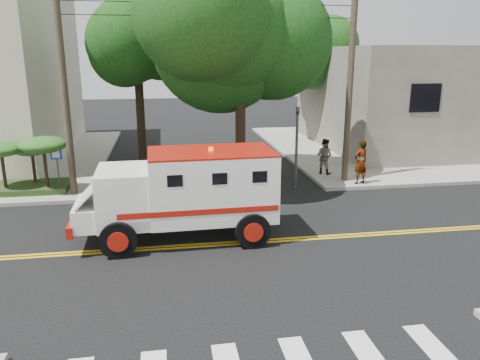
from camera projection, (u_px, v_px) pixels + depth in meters
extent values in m
plane|color=black|center=(227.00, 244.00, 14.67)|extent=(100.00, 100.00, 0.00)
cube|color=gray|center=(409.00, 146.00, 29.62)|extent=(17.00, 17.00, 0.15)
cube|color=#655F56|center=(432.00, 96.00, 29.53)|extent=(14.00, 12.00, 6.00)
cylinder|color=#382D23|center=(64.00, 87.00, 18.33)|extent=(0.28, 0.28, 9.00)
cylinder|color=#382D23|center=(350.00, 84.00, 20.38)|extent=(0.28, 0.28, 9.00)
cylinder|color=black|center=(240.00, 108.00, 20.18)|extent=(0.44, 0.44, 7.00)
sphere|color=#0E360F|center=(240.00, 23.00, 19.26)|extent=(5.32, 5.32, 5.32)
sphere|color=#0E360F|center=(272.00, 7.00, 18.57)|extent=(4.56, 4.56, 4.56)
cylinder|color=black|center=(140.00, 111.00, 24.89)|extent=(0.44, 0.44, 5.60)
sphere|color=#0E360F|center=(137.00, 57.00, 24.16)|extent=(3.92, 3.92, 3.92)
sphere|color=#0E360F|center=(153.00, 48.00, 23.65)|extent=(3.36, 3.36, 3.36)
cylinder|color=black|center=(322.00, 98.00, 30.46)|extent=(0.44, 0.44, 5.95)
sphere|color=#0E360F|center=(325.00, 50.00, 29.68)|extent=(4.20, 4.20, 4.20)
sphere|color=#0E360F|center=(342.00, 43.00, 29.13)|extent=(3.60, 3.60, 3.60)
cylinder|color=#3F3F42|center=(296.00, 149.00, 20.13)|extent=(0.12, 0.12, 3.60)
imported|color=#3F3F42|center=(297.00, 117.00, 19.77)|extent=(0.15, 0.18, 0.90)
cylinder|color=#3F3F42|center=(58.00, 173.00, 19.34)|extent=(0.06, 0.06, 2.00)
cube|color=#0C33A5|center=(56.00, 154.00, 19.07)|extent=(0.45, 0.03, 0.45)
cube|color=#1E3314|center=(31.00, 187.00, 19.90)|extent=(3.20, 2.00, 0.24)
cylinder|color=black|center=(4.00, 170.00, 19.24)|extent=(0.14, 0.14, 1.52)
ellipsoid|color=#164815|center=(1.00, 149.00, 19.02)|extent=(1.73, 1.73, 0.60)
cylinder|color=black|center=(34.00, 167.00, 20.09)|extent=(0.14, 0.14, 1.36)
ellipsoid|color=#164815|center=(32.00, 149.00, 19.88)|extent=(1.55, 1.55, 0.54)
cylinder|color=black|center=(46.00, 167.00, 19.30)|extent=(0.14, 0.14, 1.68)
ellipsoid|color=#164815|center=(43.00, 145.00, 19.05)|extent=(1.91, 1.91, 0.66)
cube|color=white|center=(212.00, 185.00, 14.81)|extent=(3.94, 2.38, 2.09)
cube|color=white|center=(125.00, 196.00, 14.38)|extent=(1.64, 2.23, 1.69)
cube|color=black|center=(98.00, 183.00, 14.13)|extent=(0.10, 1.70, 0.70)
cube|color=white|center=(91.00, 213.00, 14.33)|extent=(0.94, 2.01, 0.70)
cube|color=#A2160C|center=(75.00, 222.00, 14.30)|extent=(0.23, 2.15, 0.35)
cube|color=#A2160C|center=(211.00, 152.00, 14.53)|extent=(3.94, 2.38, 0.06)
cylinder|color=black|center=(118.00, 240.00, 13.55)|extent=(1.10, 0.34, 1.10)
cylinder|color=black|center=(122.00, 215.00, 15.67)|extent=(1.10, 0.34, 1.10)
cylinder|color=black|center=(253.00, 231.00, 14.26)|extent=(1.10, 0.34, 1.10)
cylinder|color=black|center=(239.00, 208.00, 16.38)|extent=(1.10, 0.34, 1.10)
imported|color=gray|center=(361.00, 162.00, 20.67)|extent=(0.82, 0.68, 1.94)
imported|color=gray|center=(324.00, 156.00, 22.44)|extent=(1.04, 1.03, 1.70)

